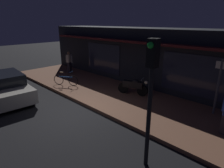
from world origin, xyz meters
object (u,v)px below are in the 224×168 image
traffic_light_pole (151,84)px  parked_car_near (6,87)px  bicycle_parked (66,80)px  sign_post (218,84)px  person_photographer (69,62)px  motorcycle (133,86)px

traffic_light_pole → parked_car_near: 8.38m
bicycle_parked → parked_car_near: size_ratio=0.34×
traffic_light_pole → parked_car_near: size_ratio=0.85×
bicycle_parked → sign_post: sign_post is taller
bicycle_parked → traffic_light_pole: bearing=-15.7°
person_photographer → traffic_light_pole: bearing=-21.9°
motorcycle → traffic_light_pole: 5.53m
motorcycle → parked_car_near: parked_car_near is taller
motorcycle → parked_car_near: (-4.57, -4.99, 0.06)m
traffic_light_pole → parked_car_near: (-8.11, -1.14, -1.77)m
motorcycle → sign_post: 4.07m
traffic_light_pole → bicycle_parked: bearing=164.3°
motorcycle → person_photographer: (-6.46, 0.18, 0.38)m
motorcycle → traffic_light_pole: traffic_light_pole is taller
motorcycle → traffic_light_pole: size_ratio=0.45×
sign_post → traffic_light_pole: bearing=-94.9°
motorcycle → bicycle_parked: bearing=-156.8°
motorcycle → person_photographer: bearing=178.4°
person_photographer → sign_post: (10.38, 0.48, 0.48)m
person_photographer → parked_car_near: bearing=-69.9°
bicycle_parked → sign_post: bearing=16.7°
person_photographer → sign_post: size_ratio=0.70×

